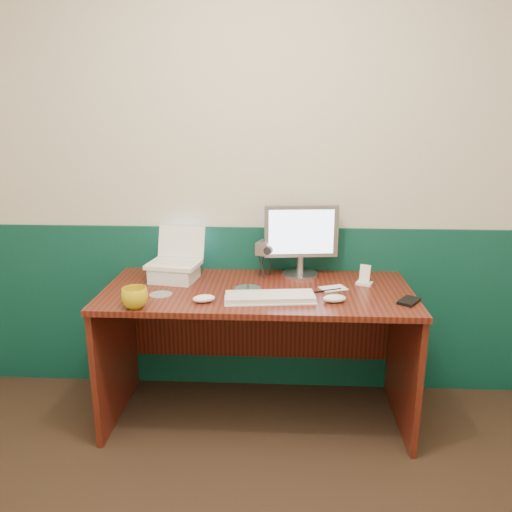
# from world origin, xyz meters

# --- Properties ---
(back_wall) EXTENTS (3.50, 0.04, 2.50)m
(back_wall) POSITION_xyz_m (0.00, 1.75, 1.25)
(back_wall) COLOR beige
(back_wall) RESTS_ON ground
(wainscot) EXTENTS (3.48, 0.02, 1.00)m
(wainscot) POSITION_xyz_m (0.00, 1.74, 0.50)
(wainscot) COLOR #07322D
(wainscot) RESTS_ON ground
(desk) EXTENTS (1.60, 0.70, 0.75)m
(desk) POSITION_xyz_m (0.02, 1.38, 0.38)
(desk) COLOR #37120A
(desk) RESTS_ON ground
(laptop_riser) EXTENTS (0.26, 0.23, 0.08)m
(laptop_riser) POSITION_xyz_m (-0.44, 1.50, 0.79)
(laptop_riser) COLOR silver
(laptop_riser) RESTS_ON desk
(laptop) EXTENTS (0.30, 0.25, 0.22)m
(laptop) POSITION_xyz_m (-0.44, 1.50, 0.94)
(laptop) COLOR white
(laptop) RESTS_ON laptop_riser
(monitor) EXTENTS (0.41, 0.16, 0.40)m
(monitor) POSITION_xyz_m (0.25, 1.62, 0.95)
(monitor) COLOR #A5A6AA
(monitor) RESTS_ON desk
(keyboard) EXTENTS (0.45, 0.19, 0.02)m
(keyboard) POSITION_xyz_m (0.09, 1.22, 0.76)
(keyboard) COLOR white
(keyboard) RESTS_ON desk
(mouse_right) EXTENTS (0.12, 0.09, 0.04)m
(mouse_right) POSITION_xyz_m (0.40, 1.21, 0.77)
(mouse_right) COLOR white
(mouse_right) RESTS_ON desk
(mouse_left) EXTENTS (0.12, 0.10, 0.04)m
(mouse_left) POSITION_xyz_m (-0.23, 1.18, 0.77)
(mouse_left) COLOR white
(mouse_left) RESTS_ON desk
(mug) EXTENTS (0.15, 0.15, 0.10)m
(mug) POSITION_xyz_m (-0.54, 1.09, 0.80)
(mug) COLOR gold
(mug) RESTS_ON desk
(camcorder) EXTENTS (0.14, 0.17, 0.22)m
(camcorder) POSITION_xyz_m (0.05, 1.60, 0.86)
(camcorder) COLOR #A4A4A9
(camcorder) RESTS_ON desk
(cd_spindle) EXTENTS (0.13, 0.13, 0.03)m
(cd_spindle) POSITION_xyz_m (-0.03, 1.31, 0.76)
(cd_spindle) COLOR silver
(cd_spindle) RESTS_ON desk
(cd_loose_a) EXTENTS (0.12, 0.12, 0.00)m
(cd_loose_a) POSITION_xyz_m (-0.47, 1.27, 0.75)
(cd_loose_a) COLOR silver
(cd_loose_a) RESTS_ON desk
(pen) EXTENTS (0.14, 0.07, 0.01)m
(pen) POSITION_xyz_m (0.38, 1.37, 0.75)
(pen) COLOR black
(pen) RESTS_ON desk
(papers) EXTENTS (0.16, 0.13, 0.00)m
(papers) POSITION_xyz_m (0.41, 1.41, 0.75)
(papers) COLOR silver
(papers) RESTS_ON desk
(dock) EXTENTS (0.10, 0.09, 0.01)m
(dock) POSITION_xyz_m (0.58, 1.48, 0.76)
(dock) COLOR white
(dock) RESTS_ON desk
(music_player) EXTENTS (0.06, 0.05, 0.10)m
(music_player) POSITION_xyz_m (0.58, 1.48, 0.81)
(music_player) COLOR white
(music_player) RESTS_ON dock
(pda) EXTENTS (0.13, 0.15, 0.01)m
(pda) POSITION_xyz_m (0.76, 1.22, 0.76)
(pda) COLOR black
(pda) RESTS_ON desk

